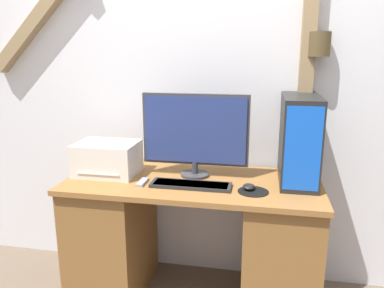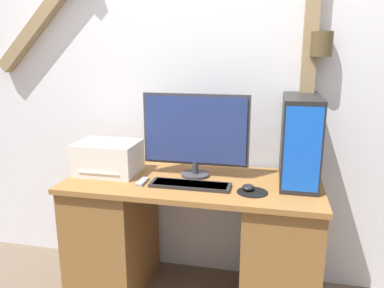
{
  "view_description": "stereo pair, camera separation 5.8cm",
  "coord_description": "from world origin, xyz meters",
  "px_view_note": "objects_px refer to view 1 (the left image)",
  "views": [
    {
      "loc": [
        0.38,
        -1.69,
        1.51
      ],
      "look_at": [
        -0.0,
        0.32,
        1.0
      ],
      "focal_mm": 35.0,
      "sensor_mm": 36.0,
      "label": 1
    },
    {
      "loc": [
        0.44,
        -1.67,
        1.51
      ],
      "look_at": [
        -0.0,
        0.32,
        1.0
      ],
      "focal_mm": 35.0,
      "sensor_mm": 36.0,
      "label": 2
    }
  ],
  "objects_px": {
    "keyboard": "(191,185)",
    "remote_control": "(142,182)",
    "mouse": "(249,187)",
    "printer": "(107,158)",
    "computer_tower": "(299,139)",
    "monitor": "(194,132)"
  },
  "relations": [
    {
      "from": "monitor",
      "to": "remote_control",
      "type": "relative_size",
      "value": 5.05
    },
    {
      "from": "monitor",
      "to": "mouse",
      "type": "bearing_deg",
      "value": -28.89
    },
    {
      "from": "monitor",
      "to": "computer_tower",
      "type": "xyz_separation_m",
      "value": [
        0.59,
        0.03,
        -0.02
      ]
    },
    {
      "from": "keyboard",
      "to": "mouse",
      "type": "relative_size",
      "value": 5.78
    },
    {
      "from": "printer",
      "to": "remote_control",
      "type": "height_order",
      "value": "printer"
    },
    {
      "from": "keyboard",
      "to": "remote_control",
      "type": "xyz_separation_m",
      "value": [
        -0.28,
        -0.01,
        -0.0
      ]
    },
    {
      "from": "printer",
      "to": "remote_control",
      "type": "xyz_separation_m",
      "value": [
        0.26,
        -0.13,
        -0.09
      ]
    },
    {
      "from": "mouse",
      "to": "printer",
      "type": "distance_m",
      "value": 0.86
    },
    {
      "from": "computer_tower",
      "to": "printer",
      "type": "distance_m",
      "value": 1.12
    },
    {
      "from": "computer_tower",
      "to": "remote_control",
      "type": "height_order",
      "value": "computer_tower"
    },
    {
      "from": "monitor",
      "to": "printer",
      "type": "height_order",
      "value": "monitor"
    },
    {
      "from": "mouse",
      "to": "printer",
      "type": "xyz_separation_m",
      "value": [
        -0.85,
        0.12,
        0.08
      ]
    },
    {
      "from": "keyboard",
      "to": "remote_control",
      "type": "relative_size",
      "value": 3.59
    },
    {
      "from": "printer",
      "to": "computer_tower",
      "type": "bearing_deg",
      "value": 4.94
    },
    {
      "from": "mouse",
      "to": "remote_control",
      "type": "xyz_separation_m",
      "value": [
        -0.59,
        -0.01,
        -0.01
      ]
    },
    {
      "from": "keyboard",
      "to": "computer_tower",
      "type": "relative_size",
      "value": 0.91
    },
    {
      "from": "keyboard",
      "to": "computer_tower",
      "type": "bearing_deg",
      "value": 20.73
    },
    {
      "from": "computer_tower",
      "to": "remote_control",
      "type": "xyz_separation_m",
      "value": [
        -0.85,
        -0.22,
        -0.23
      ]
    },
    {
      "from": "remote_control",
      "to": "keyboard",
      "type": "bearing_deg",
      "value": 1.09
    },
    {
      "from": "printer",
      "to": "keyboard",
      "type": "bearing_deg",
      "value": -12.81
    },
    {
      "from": "mouse",
      "to": "remote_control",
      "type": "distance_m",
      "value": 0.59
    },
    {
      "from": "mouse",
      "to": "computer_tower",
      "type": "distance_m",
      "value": 0.4
    }
  ]
}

